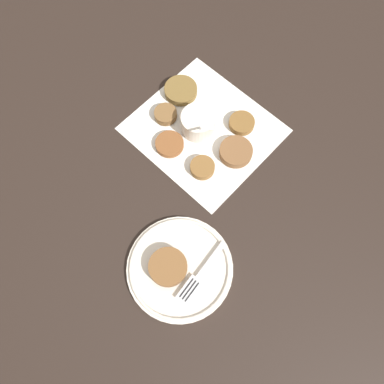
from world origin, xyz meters
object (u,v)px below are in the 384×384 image
sauce_bowl (199,123)px  fork (198,278)px  fritter_on_plate (168,267)px  serving_plate (180,268)px

sauce_bowl → fork: size_ratio=0.59×
sauce_bowl → fritter_on_plate: bearing=-58.7°
sauce_bowl → serving_plate: size_ratio=0.40×
serving_plate → fritter_on_plate: size_ratio=2.80×
sauce_bowl → serving_plate: sauce_bowl is taller
fork → sauce_bowl: bearing=131.6°
sauce_bowl → fritter_on_plate: 0.35m
serving_plate → fork: fork is taller
sauce_bowl → fork: bearing=-48.4°
fritter_on_plate → fork: (0.06, 0.03, -0.01)m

